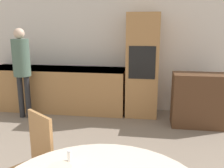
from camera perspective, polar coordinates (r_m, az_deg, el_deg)
wall_back at (r=5.19m, az=3.05°, el=8.28°), size 7.15×0.05×2.60m
kitchen_counter at (r=5.30m, az=-12.10°, el=-1.03°), size 2.75×0.60×0.91m
oven_unit at (r=4.87m, az=6.95°, el=4.21°), size 0.61×0.59×1.98m
sideboard at (r=4.63m, az=19.18°, el=-3.53°), size 0.91×0.45×0.94m
chair_far_left at (r=2.52m, az=-17.46°, el=-16.39°), size 0.56×0.56×0.97m
person_standing at (r=4.95m, az=-19.97°, el=4.49°), size 0.32×0.32×1.70m
salt_shaker at (r=2.05m, az=-9.70°, el=-15.85°), size 0.03×0.03×0.09m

